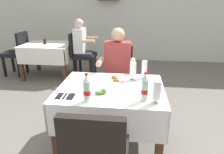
{
  "coord_description": "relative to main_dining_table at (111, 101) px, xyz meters",
  "views": [
    {
      "loc": [
        0.38,
        -1.89,
        1.59
      ],
      "look_at": [
        0.14,
        0.19,
        0.81
      ],
      "focal_mm": 32.55,
      "sensor_mm": 36.0,
      "label": 1
    }
  ],
  "objects": [
    {
      "name": "back_wall",
      "position": [
        -0.14,
        3.78,
        1.01
      ],
      "size": [
        11.0,
        0.12,
        3.14
      ],
      "primitive_type": "cube",
      "color": "silver",
      "rests_on": "ground"
    },
    {
      "name": "plate_near_camera",
      "position": [
        -0.04,
        -0.21,
        0.18
      ],
      "size": [
        0.24,
        0.24,
        0.07
      ],
      "color": "white",
      "rests_on": "main_dining_table"
    },
    {
      "name": "beer_glass_right",
      "position": [
        0.23,
        0.25,
        0.27
      ],
      "size": [
        0.07,
        0.07,
        0.21
      ],
      "color": "white",
      "rests_on": "main_dining_table"
    },
    {
      "name": "background_patron",
      "position": [
        -0.86,
        2.18,
        0.15
      ],
      "size": [
        0.46,
        0.5,
        1.26
      ],
      "color": "#282D42",
      "rests_on": "ground"
    },
    {
      "name": "ground_plane",
      "position": [
        -0.14,
        -0.09,
        -0.56
      ],
      "size": [
        11.0,
        11.0,
        0.0
      ],
      "primitive_type": "plane",
      "color": "#66605B"
    },
    {
      "name": "beer_glass_middle",
      "position": [
        0.45,
        -0.31,
        0.28
      ],
      "size": [
        0.07,
        0.07,
        0.21
      ],
      "color": "white",
      "rests_on": "main_dining_table"
    },
    {
      "name": "napkin_cutlery_set",
      "position": [
        -0.41,
        -0.27,
        0.17
      ],
      "size": [
        0.17,
        0.19,
        0.01
      ],
      "color": "black",
      "rests_on": "main_dining_table"
    },
    {
      "name": "beer_glass_left",
      "position": [
        0.36,
        0.31,
        0.27
      ],
      "size": [
        0.07,
        0.07,
        0.22
      ],
      "color": "white",
      "rests_on": "main_dining_table"
    },
    {
      "name": "background_chair_left",
      "position": [
        -2.36,
        2.18,
        -0.01
      ],
      "size": [
        0.5,
        0.44,
        0.97
      ],
      "color": "black",
      "rests_on": "ground"
    },
    {
      "name": "background_chair_right",
      "position": [
        -0.91,
        2.18,
        -0.01
      ],
      "size": [
        0.5,
        0.44,
        0.97
      ],
      "color": "black",
      "rests_on": "ground"
    },
    {
      "name": "background_table_tumbler",
      "position": [
        -1.68,
        2.15,
        0.22
      ],
      "size": [
        0.06,
        0.06,
        0.11
      ],
      "primitive_type": "cylinder",
      "color": "black",
      "rests_on": "background_dining_table"
    },
    {
      "name": "seated_diner_far",
      "position": [
        0.0,
        0.73,
        0.15
      ],
      "size": [
        0.5,
        0.46,
        1.26
      ],
      "color": "#282D42",
      "rests_on": "ground"
    },
    {
      "name": "main_dining_table",
      "position": [
        0.0,
        0.0,
        0.0
      ],
      "size": [
        1.13,
        0.9,
        0.73
      ],
      "color": "white",
      "rests_on": "ground"
    },
    {
      "name": "cola_bottle_secondary",
      "position": [
        -0.18,
        -0.35,
        0.29
      ],
      "size": [
        0.07,
        0.07,
        0.27
      ],
      "color": "silver",
      "rests_on": "main_dining_table"
    },
    {
      "name": "chair_far_diner_seat",
      "position": [
        0.0,
        0.84,
        -0.01
      ],
      "size": [
        0.44,
        0.5,
        0.97
      ],
      "color": "black",
      "rests_on": "ground"
    },
    {
      "name": "plate_far_diner",
      "position": [
        0.02,
        0.19,
        0.18
      ],
      "size": [
        0.22,
        0.22,
        0.06
      ],
      "color": "white",
      "rests_on": "main_dining_table"
    },
    {
      "name": "background_dining_table",
      "position": [
        -1.63,
        2.18,
        -0.01
      ],
      "size": [
        1.04,
        0.87,
        0.73
      ],
      "color": "white",
      "rests_on": "ground"
    },
    {
      "name": "cola_bottle_primary",
      "position": [
        0.34,
        -0.27,
        0.29
      ],
      "size": [
        0.06,
        0.06,
        0.28
      ],
      "color": "silver",
      "rests_on": "main_dining_table"
    }
  ]
}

